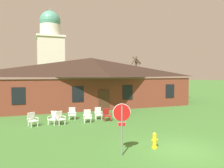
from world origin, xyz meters
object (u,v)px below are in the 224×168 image
(lawn_chair_middle, at_px, (72,113))
(lawn_chair_right_end, at_px, (87,116))
(stop_sign, at_px, (122,119))
(lawn_chair_under_eave, at_px, (107,114))
(lawn_chair_near_door, at_px, (54,117))
(lawn_chair_left_end, at_px, (60,118))
(fire_hydrant, at_px, (154,141))
(lawn_chair_by_porch, at_px, (32,119))
(lawn_chair_far_side, at_px, (98,113))

(lawn_chair_middle, height_order, lawn_chair_right_end, same)
(stop_sign, bearing_deg, lawn_chair_under_eave, 76.41)
(lawn_chair_near_door, distance_m, lawn_chair_under_eave, 4.03)
(lawn_chair_under_eave, bearing_deg, lawn_chair_near_door, 177.91)
(lawn_chair_left_end, xyz_separation_m, lawn_chair_middle, (1.15, 1.44, 0.00))
(lawn_chair_right_end, xyz_separation_m, fire_hydrant, (1.72, -6.77, -0.12))
(lawn_chair_middle, distance_m, fire_hydrant, 8.66)
(lawn_chair_near_door, bearing_deg, fire_hydrant, -59.09)
(lawn_chair_by_porch, height_order, lawn_chair_near_door, same)
(lawn_chair_by_porch, xyz_separation_m, lawn_chair_near_door, (1.46, 0.05, 0.00))
(lawn_chair_far_side, relative_size, lawn_chair_under_eave, 1.00)
(lawn_chair_left_end, distance_m, lawn_chair_middle, 1.84)
(fire_hydrant, bearing_deg, lawn_chair_far_side, 94.63)
(lawn_chair_right_end, xyz_separation_m, lawn_chair_under_eave, (1.56, 0.08, 0.00))
(lawn_chair_middle, bearing_deg, lawn_chair_near_door, -141.19)
(lawn_chair_left_end, bearing_deg, lawn_chair_middle, 51.44)
(lawn_chair_right_end, distance_m, lawn_chair_under_eave, 1.56)
(lawn_chair_near_door, bearing_deg, stop_sign, -72.58)
(lawn_chair_by_porch, height_order, lawn_chair_far_side, same)
(stop_sign, height_order, lawn_chair_near_door, stop_sign)
(lawn_chair_near_door, distance_m, lawn_chair_middle, 2.01)
(lawn_chair_under_eave, bearing_deg, fire_hydrant, -88.69)
(lawn_chair_left_end, bearing_deg, lawn_chair_under_eave, 0.57)
(lawn_chair_far_side, height_order, lawn_chair_under_eave, same)
(lawn_chair_left_end, bearing_deg, lawn_chair_by_porch, 175.91)
(stop_sign, relative_size, lawn_chair_far_side, 2.46)
(stop_sign, height_order, lawn_chair_middle, stop_sign)
(lawn_chair_middle, height_order, lawn_chair_under_eave, same)
(lawn_chair_near_door, height_order, lawn_chair_under_eave, same)
(lawn_chair_right_end, bearing_deg, lawn_chair_by_porch, 177.44)
(lawn_chair_by_porch, distance_m, lawn_chair_left_end, 1.88)
(lawn_chair_by_porch, relative_size, lawn_chair_under_eave, 1.00)
(lawn_chair_middle, xyz_separation_m, fire_hydrant, (2.62, -8.25, -0.12))
(lawn_chair_left_end, bearing_deg, lawn_chair_near_door, 156.16)
(lawn_chair_near_door, relative_size, lawn_chair_far_side, 1.00)
(stop_sign, distance_m, fire_hydrant, 2.30)
(lawn_chair_by_porch, distance_m, lawn_chair_far_side, 5.07)
(lawn_chair_left_end, relative_size, lawn_chair_under_eave, 1.00)
(stop_sign, relative_size, lawn_chair_by_porch, 2.46)
(lawn_chair_near_door, xyz_separation_m, lawn_chair_middle, (1.56, 1.26, 0.00))
(lawn_chair_left_end, height_order, lawn_chair_far_side, same)
(lawn_chair_by_porch, distance_m, lawn_chair_right_end, 3.93)
(fire_hydrant, bearing_deg, lawn_chair_near_door, 120.91)
(lawn_chair_middle, distance_m, lawn_chair_right_end, 1.74)
(lawn_chair_left_end, distance_m, lawn_chair_under_eave, 3.61)
(lawn_chair_by_porch, xyz_separation_m, lawn_chair_left_end, (1.88, -0.13, 0.00))
(lawn_chair_right_end, bearing_deg, lawn_chair_under_eave, 2.84)
(lawn_chair_near_door, bearing_deg, lawn_chair_right_end, -5.21)
(lawn_chair_near_door, bearing_deg, lawn_chair_far_side, 9.58)
(lawn_chair_by_porch, relative_size, fire_hydrant, 1.21)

